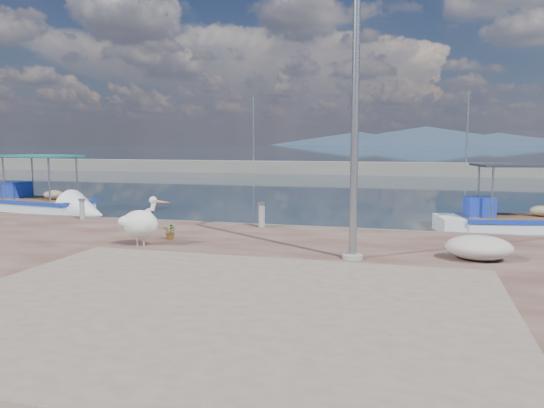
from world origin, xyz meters
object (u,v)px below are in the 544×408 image
(pelican, at_px, (141,223))
(lamp_post, at_px, (355,106))
(boat_left, at_px, (41,207))
(boat_right, at_px, (519,226))
(bollard_near, at_px, (262,214))

(pelican, relative_size, lamp_post, 0.18)
(boat_left, distance_m, boat_right, 19.14)
(pelican, bearing_deg, boat_right, 20.70)
(pelican, xyz_separation_m, lamp_post, (5.20, -0.06, 2.72))
(bollard_near, bearing_deg, pelican, -119.45)
(pelican, bearing_deg, boat_left, 122.48)
(lamp_post, bearing_deg, boat_left, 151.51)
(pelican, relative_size, bollard_near, 1.70)
(boat_right, bearing_deg, bollard_near, -163.81)
(boat_left, distance_m, bollard_near, 12.08)
(bollard_near, bearing_deg, boat_left, 159.56)
(boat_right, bearing_deg, boat_left, 168.07)
(boat_left, height_order, pelican, boat_left)
(lamp_post, distance_m, bollard_near, 5.63)
(boat_left, bearing_deg, bollard_near, -11.42)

